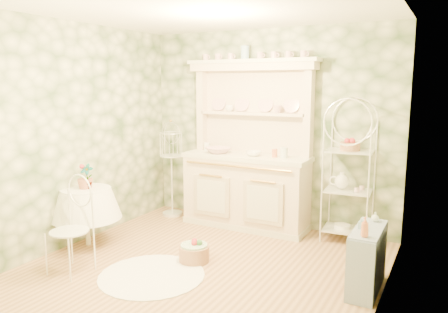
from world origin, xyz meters
The scene contains 22 objects.
floor centered at (0.00, 0.00, 0.00)m, with size 3.60×3.60×0.00m, color tan.
ceiling centered at (0.00, 0.00, 2.70)m, with size 3.60×3.60×0.00m, color white.
wall_left centered at (-1.80, 0.00, 1.35)m, with size 3.60×3.60×0.00m, color beige.
wall_right centered at (1.80, 0.00, 1.35)m, with size 3.60×3.60×0.00m, color beige.
wall_back centered at (0.00, 1.80, 1.35)m, with size 3.60×3.60×0.00m, color beige.
wall_front centered at (0.00, -1.80, 1.35)m, with size 3.60×3.60×0.00m, color beige.
kitchen_dresser centered at (-0.20, 1.52, 1.15)m, with size 1.87×0.61×2.29m, color beige.
bakers_rack centered at (1.17, 1.58, 0.86)m, with size 0.54×0.38×1.72m, color white.
side_shelf centered at (1.64, 0.33, 0.30)m, with size 0.26×0.69×0.59m, color #8998B7.
round_table centered at (-1.60, -0.06, 0.34)m, with size 0.62×0.62×0.68m, color white.
cafe_chair centered at (-1.17, -0.73, 0.42)m, with size 0.38×0.38×0.84m, color white.
birdcage_stand centered at (-1.41, 1.47, 0.67)m, with size 0.32×0.32×1.33m, color white.
floor_basket centered at (-0.18, 0.12, 0.12)m, with size 0.37×0.37×0.24m, color #AB7A57.
lace_rug centered at (-0.36, -0.40, 0.00)m, with size 1.10×1.10×0.01m, color white.
bowl_floral centered at (-0.60, 1.46, 1.02)m, with size 0.33×0.33×0.08m, color white.
bowl_white centered at (-0.07, 1.47, 1.02)m, with size 0.21×0.21×0.07m, color white.
cup_left centered at (-0.54, 1.68, 1.61)m, with size 0.11×0.11×0.09m, color white.
cup_right centered at (0.19, 1.66, 1.61)m, with size 0.11×0.11×0.10m, color white.
potted_geranium centered at (-1.56, -0.06, 0.85)m, with size 0.16×0.11×0.30m, color #3F7238.
bottle_amber centered at (1.65, 0.07, 0.68)m, with size 0.07×0.07×0.18m, color #CF6E45.
bottle_blue centered at (1.58, 0.28, 0.65)m, with size 0.05×0.05×0.11m, color #91B8D5.
bottle_glass centered at (1.66, 0.57, 0.65)m, with size 0.07×0.07×0.10m, color silver.
Camera 1 is at (2.30, -3.80, 1.96)m, focal length 35.00 mm.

